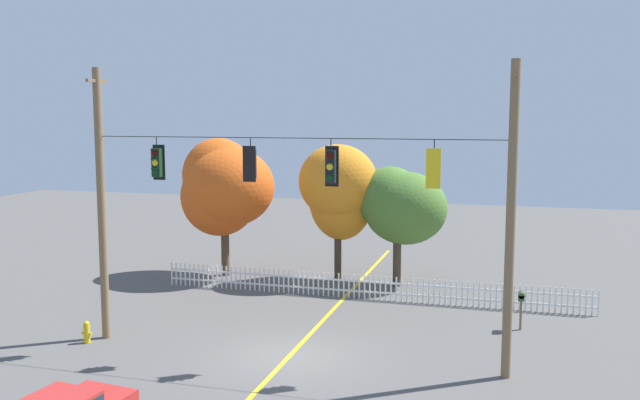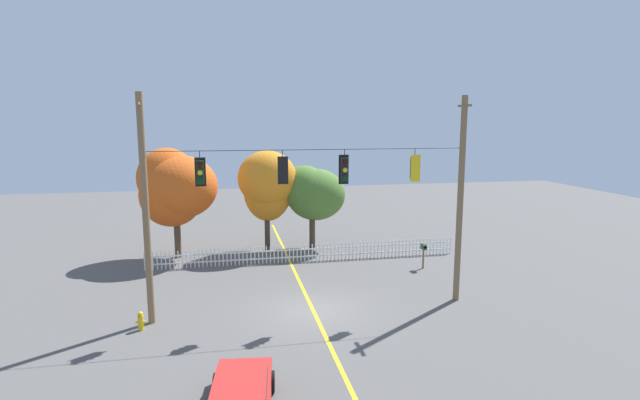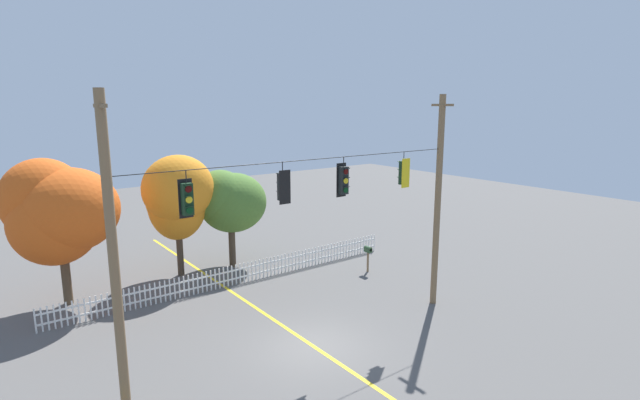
% 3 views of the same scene
% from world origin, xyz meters
% --- Properties ---
extents(ground, '(80.00, 80.00, 0.00)m').
position_xyz_m(ground, '(0.00, 0.00, 0.00)').
color(ground, '#565451').
extents(lane_centerline_stripe, '(0.16, 36.00, 0.01)m').
position_xyz_m(lane_centerline_stripe, '(0.00, 0.00, 0.00)').
color(lane_centerline_stripe, gold).
rests_on(lane_centerline_stripe, ground).
extents(signal_support_span, '(13.72, 1.10, 9.28)m').
position_xyz_m(signal_support_span, '(0.00, 0.00, 4.72)').
color(signal_support_span, brown).
rests_on(signal_support_span, ground).
extents(traffic_signal_southbound_primary, '(0.43, 0.38, 1.43)m').
position_xyz_m(traffic_signal_southbound_primary, '(-4.56, 0.01, 6.16)').
color(traffic_signal_southbound_primary, black).
extents(traffic_signal_northbound_secondary, '(0.43, 0.38, 1.39)m').
position_xyz_m(traffic_signal_northbound_secondary, '(-1.26, -0.01, 6.19)').
color(traffic_signal_northbound_secondary, black).
extents(traffic_signal_eastbound_side, '(0.43, 0.38, 1.49)m').
position_xyz_m(traffic_signal_eastbound_side, '(1.36, 0.01, 6.15)').
color(traffic_signal_eastbound_side, black).
extents(traffic_signal_northbound_primary, '(0.43, 0.38, 1.43)m').
position_xyz_m(traffic_signal_northbound_primary, '(4.49, -0.01, 6.16)').
color(traffic_signal_northbound_primary, black).
extents(white_picket_fence, '(18.22, 0.06, 1.03)m').
position_xyz_m(white_picket_fence, '(0.97, 7.44, 0.52)').
color(white_picket_fence, white).
rests_on(white_picket_fence, ground).
extents(autumn_maple_near_fence, '(4.74, 4.21, 6.61)m').
position_xyz_m(autumn_maple_near_fence, '(-6.56, 9.89, 4.29)').
color(autumn_maple_near_fence, brown).
rests_on(autumn_maple_near_fence, ground).
extents(autumn_maple_mid, '(3.66, 3.43, 6.38)m').
position_xyz_m(autumn_maple_mid, '(-0.97, 10.49, 4.19)').
color(autumn_maple_mid, '#473828').
rests_on(autumn_maple_mid, ground).
extents(autumn_oak_far_east, '(4.10, 3.28, 5.39)m').
position_xyz_m(autumn_oak_far_east, '(1.81, 10.39, 3.66)').
color(autumn_oak_far_east, '#473828').
rests_on(autumn_oak_far_east, ground).
extents(parked_car, '(2.19, 4.14, 1.15)m').
position_xyz_m(parked_car, '(-3.37, -7.26, 0.60)').
color(parked_car, red).
rests_on(parked_car, ground).
extents(fire_hydrant, '(0.38, 0.22, 0.76)m').
position_xyz_m(fire_hydrant, '(-7.05, -0.66, 0.37)').
color(fire_hydrant, gold).
rests_on(fire_hydrant, ground).
extents(roadside_mailbox, '(0.25, 0.44, 1.41)m').
position_xyz_m(roadside_mailbox, '(7.16, 4.85, 1.15)').
color(roadside_mailbox, brown).
rests_on(roadside_mailbox, ground).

